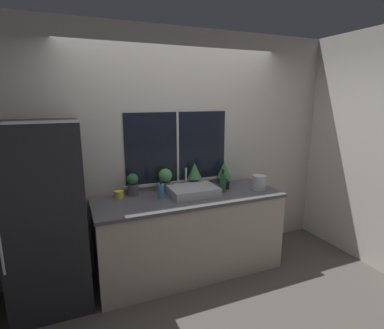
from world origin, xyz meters
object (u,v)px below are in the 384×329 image
bottle_tall (223,182)px  soap_bottle (161,191)px  mug_yellow (119,195)px  mug_black (225,185)px  potted_plant_center_left (165,178)px  kettle (259,182)px  sink (193,191)px  potted_plant_far_left (133,184)px  potted_plant_center_right (195,173)px  potted_plant_far_right (224,172)px  refrigerator (46,218)px

bottle_tall → soap_bottle: bearing=175.5°
mug_yellow → mug_black: mug_black is taller
potted_plant_center_left → kettle: potted_plant_center_left is taller
soap_bottle → sink: bearing=-3.6°
potted_plant_center_left → bottle_tall: (0.59, -0.27, -0.04)m
potted_plant_far_left → potted_plant_center_right: (0.73, -0.00, 0.05)m
potted_plant_center_left → bottle_tall: size_ratio=0.99×
potted_plant_center_right → soap_bottle: 0.53m
potted_plant_center_left → sink: bearing=-44.4°
potted_plant_center_right → mug_yellow: (-0.89, -0.04, -0.14)m
potted_plant_center_right → mug_black: potted_plant_center_right is taller
potted_plant_center_right → kettle: potted_plant_center_right is taller
potted_plant_far_right → bottle_tall: bearing=-121.1°
sink → potted_plant_far_right: bearing=24.9°
refrigerator → potted_plant_far_left: 0.91m
mug_black → sink: bearing=-172.2°
refrigerator → potted_plant_far_left: (0.85, 0.27, 0.15)m
potted_plant_center_left → potted_plant_center_right: (0.36, 0.00, 0.02)m
refrigerator → potted_plant_center_left: refrigerator is taller
sink → mug_yellow: (-0.77, 0.19, -0.01)m
sink → potted_plant_center_right: 0.30m
potted_plant_far_right → mug_black: 0.22m
potted_plant_center_right → potted_plant_far_right: bearing=0.0°
potted_plant_far_left → mug_black: potted_plant_far_left is taller
potted_plant_far_left → potted_plant_far_right: potted_plant_far_right is taller
bottle_tall → mug_black: 0.14m
refrigerator → mug_black: (1.91, 0.10, 0.07)m
refrigerator → potted_plant_center_right: bearing=9.8°
soap_bottle → potted_plant_center_right: bearing=24.1°
potted_plant_far_left → mug_yellow: (-0.16, -0.04, -0.08)m
kettle → potted_plant_far_right: bearing=125.8°
potted_plant_far_right → mug_yellow: bearing=-178.1°
potted_plant_far_left → kettle: size_ratio=1.28×
potted_plant_far_right → potted_plant_center_left: bearing=180.0°
potted_plant_far_right → kettle: (0.26, -0.36, -0.07)m
bottle_tall → kettle: 0.44m
sink → potted_plant_center_right: potted_plant_center_right is taller
sink → soap_bottle: bearing=176.4°
potted_plant_far_left → mug_black: (1.05, -0.18, -0.08)m
potted_plant_far_right → kettle: 0.45m
potted_plant_far_left → potted_plant_center_left: 0.37m
kettle → mug_yellow: bearing=168.2°
potted_plant_center_right → bottle_tall: potted_plant_center_right is taller
potted_plant_far_left → mug_yellow: potted_plant_far_left is taller
potted_plant_far_left → mug_black: bearing=-9.6°
potted_plant_center_right → mug_yellow: bearing=-177.3°
soap_bottle → mug_yellow: bearing=157.4°
potted_plant_far_left → kettle: potted_plant_far_left is taller
potted_plant_center_right → kettle: (0.65, -0.36, -0.09)m
potted_plant_far_right → mug_black: potted_plant_far_right is taller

